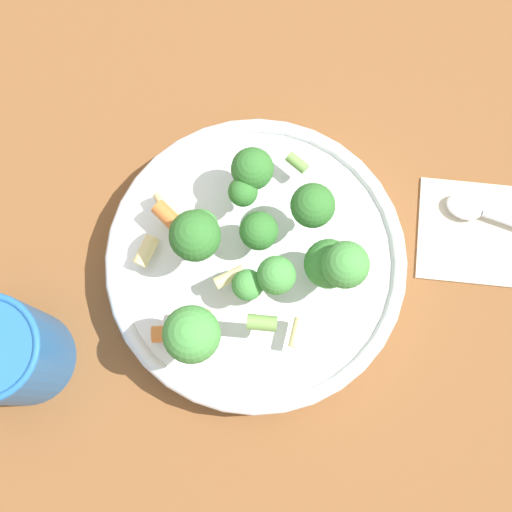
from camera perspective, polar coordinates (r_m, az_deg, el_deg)
The scene contains 6 objects.
ground_plane at distance 0.69m, azimuth -0.00°, elevation -1.07°, with size 3.00×3.00×0.00m, color brown.
bowl at distance 0.66m, azimuth -0.00°, elevation -0.65°, with size 0.28×0.28×0.05m.
pasta_salad at distance 0.60m, azimuth -0.10°, elevation 0.12°, with size 0.21×0.20×0.08m.
cup at distance 0.65m, azimuth -19.23°, elevation -7.33°, with size 0.09×0.09×0.12m.
napkin at distance 0.73m, azimuth 18.85°, elevation 1.64°, with size 0.14×0.18×0.01m.
spoon at distance 0.72m, azimuth 18.50°, elevation 2.98°, with size 0.03×0.16×0.01m.
Camera 1 is at (-0.12, -0.05, 0.67)m, focal length 50.00 mm.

